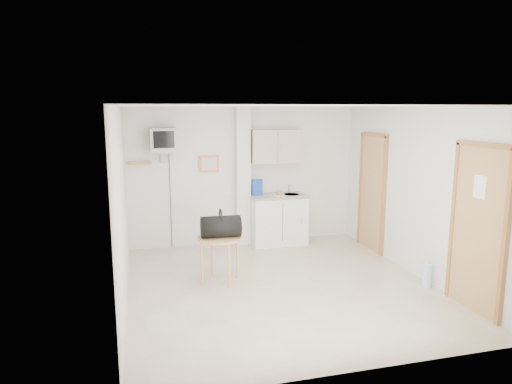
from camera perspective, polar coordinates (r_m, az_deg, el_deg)
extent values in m
plane|color=beige|center=(6.61, 3.03, -11.56)|extent=(4.50, 4.50, 0.00)
cube|color=white|center=(8.40, -1.51, 2.01)|extent=(4.20, 0.04, 2.50)
cube|color=white|center=(4.23, 12.46, -6.57)|extent=(4.20, 0.04, 2.50)
cube|color=white|center=(5.98, -16.44, -1.81)|extent=(0.04, 4.50, 2.50)
cube|color=white|center=(7.17, 19.35, -0.01)|extent=(0.04, 4.50, 2.50)
cube|color=white|center=(6.14, 3.25, 10.65)|extent=(4.20, 4.50, 0.04)
cube|color=white|center=(8.28, -1.68, 1.89)|extent=(0.25, 0.22, 2.50)
cube|color=#ED7053|center=(8.23, -5.92, 3.54)|extent=(0.36, 0.03, 0.30)
cube|color=silver|center=(8.21, -5.90, 3.53)|extent=(0.28, 0.01, 0.22)
cube|color=tan|center=(8.12, -14.33, 3.54)|extent=(0.40, 0.05, 0.06)
cube|color=white|center=(8.37, -3.62, -0.12)|extent=(0.15, 0.02, 0.08)
cylinder|color=tan|center=(8.06, -15.39, 3.37)|extent=(0.02, 0.08, 0.02)
cylinder|color=tan|center=(8.06, -13.25, 3.47)|extent=(0.02, 0.08, 0.02)
cube|color=olive|center=(8.25, 14.30, -0.22)|extent=(0.04, 0.75, 2.00)
cube|color=olive|center=(8.25, 14.27, -0.22)|extent=(0.06, 0.87, 2.06)
cube|color=olive|center=(6.16, 25.99, -4.39)|extent=(0.04, 0.82, 2.02)
cube|color=olive|center=(6.15, 25.96, -4.40)|extent=(0.06, 0.94, 2.08)
cube|color=white|center=(6.03, 26.21, 0.56)|extent=(0.01, 0.20, 0.28)
cube|color=white|center=(8.44, 2.78, -3.56)|extent=(1.00, 0.55, 0.88)
cube|color=#A99C91|center=(8.34, 2.81, -0.49)|extent=(1.03, 0.58, 0.04)
cylinder|color=#B7B7BA|center=(8.42, 4.43, -0.44)|extent=(0.30, 0.30, 0.05)
cylinder|color=#B7B7BA|center=(8.53, 4.14, 0.42)|extent=(0.02, 0.02, 0.16)
cylinder|color=#B7B7BA|center=(8.47, 4.27, 0.85)|extent=(0.02, 0.13, 0.02)
cube|color=#B5A591|center=(8.32, 2.43, 5.74)|extent=(0.90, 0.32, 0.60)
cube|color=#1846A7|center=(8.29, 0.15, 0.61)|extent=(0.19, 0.07, 0.29)
cylinder|color=white|center=(8.25, 2.90, -0.42)|extent=(0.22, 0.22, 0.01)
sphere|color=tan|center=(8.25, 2.90, -0.10)|extent=(0.11, 0.11, 0.11)
cube|color=slate|center=(7.98, -11.50, 4.84)|extent=(0.36, 0.32, 0.02)
cube|color=slate|center=(8.12, -11.53, 4.36)|extent=(0.10, 0.06, 0.20)
cube|color=#AAAAAC|center=(7.90, -11.53, 6.39)|extent=(0.44, 0.42, 0.40)
cube|color=black|center=(7.68, -11.44, 6.44)|extent=(0.34, 0.02, 0.28)
cylinder|color=black|center=(8.25, -10.64, -1.03)|extent=(0.01, 0.01, 1.73)
cylinder|color=tan|center=(6.56, -4.55, -5.73)|extent=(0.65, 0.65, 0.03)
cylinder|color=tan|center=(6.78, -2.33, -8.11)|extent=(0.04, 0.04, 0.64)
cylinder|color=tan|center=(6.91, -5.54, -7.81)|extent=(0.04, 0.04, 0.64)
cylinder|color=tan|center=(6.55, -6.78, -8.85)|extent=(0.04, 0.04, 0.64)
cylinder|color=tan|center=(6.42, -3.40, -9.20)|extent=(0.04, 0.04, 0.64)
cylinder|color=black|center=(6.50, -4.43, -4.33)|extent=(0.57, 0.33, 0.31)
torus|color=black|center=(6.47, -4.45, -3.09)|extent=(0.03, 0.24, 0.23)
cylinder|color=#B3DFF3|center=(6.93, 20.58, -9.70)|extent=(0.13, 0.13, 0.34)
cylinder|color=#B3DFF3|center=(6.87, 20.68, -8.21)|extent=(0.04, 0.04, 0.04)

